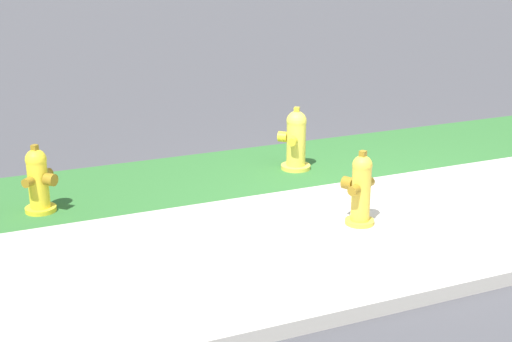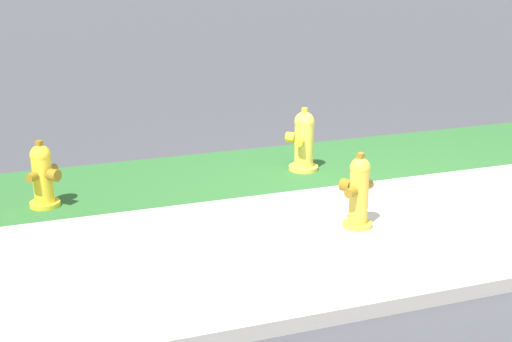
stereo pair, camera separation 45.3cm
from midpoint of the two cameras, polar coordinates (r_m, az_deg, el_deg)
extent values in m
plane|color=#424247|center=(6.84, 10.24, -4.10)|extent=(120.00, 120.00, 0.00)
cube|color=#BCB7AD|center=(6.84, 10.24, -4.06)|extent=(18.00, 2.46, 0.01)
cube|color=#2D662D|center=(8.51, 2.67, 0.73)|extent=(18.00, 1.66, 0.01)
cube|color=#BCB7AD|center=(5.88, 17.33, -7.92)|extent=(18.00, 0.16, 0.12)
cylinder|color=yellow|center=(7.36, -18.54, -2.94)|extent=(0.30, 0.30, 0.05)
cylinder|color=yellow|center=(7.27, -18.75, -0.97)|extent=(0.19, 0.19, 0.49)
sphere|color=yellow|center=(7.20, -18.94, 0.85)|extent=(0.20, 0.20, 0.20)
cube|color=olive|center=(7.17, -19.04, 1.76)|extent=(0.08, 0.08, 0.06)
cylinder|color=olive|center=(7.36, -18.09, -0.21)|extent=(0.13, 0.13, 0.09)
cylinder|color=olive|center=(7.16, -19.52, -0.87)|extent=(0.13, 0.13, 0.09)
cylinder|color=olive|center=(7.16, -17.90, -0.68)|extent=(0.16, 0.16, 0.12)
cylinder|color=yellow|center=(8.25, 1.63, 0.31)|extent=(0.34, 0.34, 0.05)
cylinder|color=yellow|center=(8.17, 1.65, 2.23)|extent=(0.22, 0.22, 0.52)
sphere|color=yellow|center=(8.10, 1.66, 4.01)|extent=(0.23, 0.23, 0.23)
cube|color=yellow|center=(8.07, 1.67, 4.92)|extent=(0.08, 0.08, 0.06)
cylinder|color=yellow|center=(8.01, 1.34, 2.37)|extent=(0.13, 0.13, 0.09)
cylinder|color=yellow|center=(8.29, 1.95, 2.93)|extent=(0.13, 0.13, 0.09)
cylinder|color=yellow|center=(8.19, 0.58, 2.75)|extent=(0.15, 0.16, 0.12)
cylinder|color=gold|center=(6.72, 6.38, -4.10)|extent=(0.27, 0.27, 0.05)
cylinder|color=gold|center=(6.61, 6.47, -1.77)|extent=(0.18, 0.18, 0.53)
sphere|color=gold|center=(6.53, 6.55, 0.44)|extent=(0.19, 0.19, 0.19)
cube|color=olive|center=(6.49, 6.58, 1.36)|extent=(0.08, 0.08, 0.06)
cylinder|color=olive|center=(6.48, 5.88, -1.56)|extent=(0.12, 0.12, 0.09)
cylinder|color=olive|center=(6.70, 7.08, -0.94)|extent=(0.12, 0.12, 0.09)
cylinder|color=olive|center=(6.66, 5.47, -1.00)|extent=(0.15, 0.15, 0.12)
camera|label=1|loc=(0.23, -91.88, -0.62)|focal=50.00mm
camera|label=2|loc=(0.23, 88.12, 0.62)|focal=50.00mm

